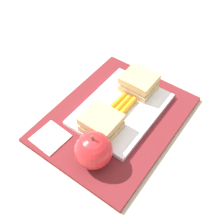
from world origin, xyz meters
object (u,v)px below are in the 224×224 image
at_px(food_tray, 121,109).
at_px(apple, 94,150).
at_px(sandwich_half_right, 101,123).
at_px(paper_napkin, 50,138).
at_px(sandwich_half_left, 139,83).
at_px(carrot_sticks_bundle, 121,106).

height_order(food_tray, apple, apple).
xyz_separation_m(sandwich_half_right, paper_napkin, (0.08, -0.08, -0.03)).
relative_size(sandwich_half_left, sandwich_half_right, 1.00).
bearing_deg(apple, carrot_sticks_bundle, -167.39).
relative_size(carrot_sticks_bundle, apple, 0.87).
xyz_separation_m(sandwich_half_right, carrot_sticks_bundle, (-0.08, -0.00, -0.01)).
xyz_separation_m(carrot_sticks_bundle, apple, (0.15, 0.03, 0.02)).
xyz_separation_m(food_tray, paper_napkin, (0.16, -0.08, -0.00)).
bearing_deg(carrot_sticks_bundle, food_tray, 150.39).
bearing_deg(food_tray, carrot_sticks_bundle, -29.61).
bearing_deg(carrot_sticks_bundle, apple, 12.61).
height_order(sandwich_half_right, apple, apple).
height_order(carrot_sticks_bundle, apple, apple).
bearing_deg(sandwich_half_left, sandwich_half_right, 0.00).
bearing_deg(paper_napkin, food_tray, 152.32).
xyz_separation_m(food_tray, carrot_sticks_bundle, (0.00, -0.00, 0.01)).
height_order(carrot_sticks_bundle, paper_napkin, carrot_sticks_bundle).
height_order(food_tray, paper_napkin, food_tray).
height_order(sandwich_half_left, paper_napkin, sandwich_half_left).
bearing_deg(apple, paper_napkin, -83.19).
xyz_separation_m(carrot_sticks_bundle, paper_napkin, (0.16, -0.08, -0.02)).
bearing_deg(paper_napkin, sandwich_half_right, 134.33).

